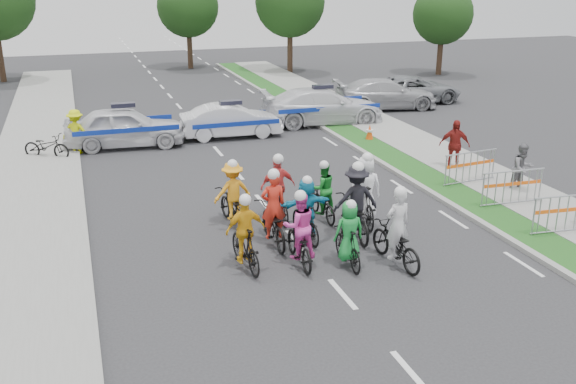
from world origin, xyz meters
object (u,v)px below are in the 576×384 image
object	(u,v)px
tree_2	(443,14)
barrier_0	(567,216)
barrier_2	(470,169)
rider_7	(365,197)
parked_bike	(46,146)
cone_1	(370,133)
police_car_0	(125,127)
spectator_1	(522,168)
rider_2	(299,237)
rider_10	(233,200)
rider_1	(348,240)
spectator_2	(454,145)
police_car_2	(322,106)
civilian_sedan	(386,94)
barrier_1	(512,189)
marshal_hiviz	(76,132)
rider_3	(245,240)
police_car_1	(231,121)
rider_6	(273,219)
tree_4	(188,6)
civilian_suv	(413,89)
tree_1	(290,2)
rider_4	(355,208)
cone_0	(363,165)
rider_0	(396,239)
rider_8	(322,197)
rider_5	(306,213)
rider_9	(278,195)

from	to	relation	value
tree_2	barrier_0	bearing A→B (deg)	-114.41
barrier_2	rider_7	bearing A→B (deg)	-157.14
parked_bike	cone_1	bearing A→B (deg)	-66.58
barrier_2	police_car_0	bearing A→B (deg)	139.79
spectator_1	rider_2	bearing A→B (deg)	-164.59
rider_10	spectator_1	bearing A→B (deg)	170.83
rider_1	spectator_2	bearing A→B (deg)	-135.68
police_car_2	civilian_sedan	distance (m)	4.65
tree_2	barrier_1	bearing A→B (deg)	-116.49
marshal_hiviz	barrier_1	world-z (taller)	marshal_hiviz
tree_2	spectator_1	bearing A→B (deg)	-115.19
barrier_2	rider_10	bearing A→B (deg)	-173.82
rider_7	cone_1	xyz separation A→B (m)	(3.98, 8.01, -0.44)
police_car_0	rider_10	bearing A→B (deg)	-162.56
rider_3	barrier_2	xyz separation A→B (m)	(8.32, 3.55, -0.15)
rider_2	police_car_1	xyz separation A→B (m)	(1.40, 12.31, -0.01)
rider_6	barrier_1	distance (m)	7.31
rider_2	tree_4	world-z (taller)	tree_4
civilian_suv	tree_1	distance (m)	12.81
rider_4	tree_2	world-z (taller)	tree_2
barrier_1	barrier_2	world-z (taller)	same
cone_0	tree_4	distance (m)	26.74
rider_7	rider_10	bearing A→B (deg)	-8.01
rider_10	cone_1	world-z (taller)	rider_10
rider_0	rider_8	bearing A→B (deg)	-86.94
barrier_1	rider_3	bearing A→B (deg)	-170.16
spectator_2	tree_4	bearing A→B (deg)	124.33
rider_10	marshal_hiviz	size ratio (longest dim) A/B	1.13
marshal_hiviz	cone_1	size ratio (longest dim) A/B	2.38
cone_0	tree_1	bearing A→B (deg)	77.37
marshal_hiviz	tree_2	world-z (taller)	tree_2
rider_4	tree_4	size ratio (longest dim) A/B	0.33
police_car_0	spectator_2	world-z (taller)	spectator_2
rider_1	police_car_2	world-z (taller)	rider_1
rider_5	marshal_hiviz	xyz separation A→B (m)	(-5.29, 10.43, 0.09)
rider_0	parked_bike	size ratio (longest dim) A/B	1.12
rider_10	rider_3	bearing A→B (deg)	74.31
spectator_1	rider_1	bearing A→B (deg)	-158.99
rider_0	barrier_1	bearing A→B (deg)	-160.92
rider_1	barrier_0	xyz separation A→B (m)	(6.03, -0.15, -0.09)
rider_10	tree_2	distance (m)	28.97
rider_3	rider_5	distance (m)	2.16
cone_0	rider_10	bearing A→B (deg)	-150.20
rider_9	barrier_0	xyz separation A→B (m)	(6.71, -3.40, -0.18)
barrier_1	police_car_0	bearing A→B (deg)	133.40
civilian_suv	rider_10	bearing A→B (deg)	137.36
rider_0	cone_0	bearing A→B (deg)	-115.10
police_car_1	cone_0	size ratio (longest dim) A/B	5.86
barrier_1	rider_4	bearing A→B (deg)	-173.90
civilian_suv	tree_4	bearing A→B (deg)	29.82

